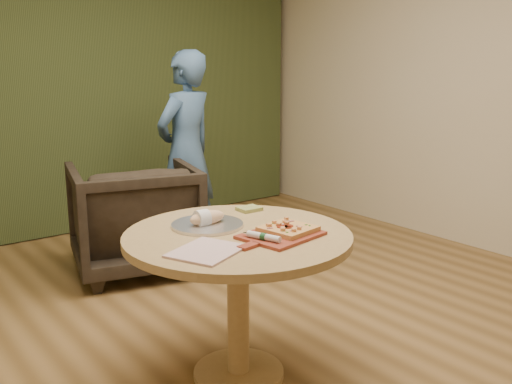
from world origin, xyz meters
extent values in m
cube|color=olive|center=(0.00, 0.00, -0.01)|extent=(5.00, 6.00, 0.02)
cube|color=beige|center=(0.00, 3.01, 1.40)|extent=(5.00, 0.02, 2.80)
cube|color=#2B3819|center=(0.00, 2.90, 1.40)|extent=(4.80, 0.14, 2.78)
cylinder|color=tan|center=(-0.29, -0.07, 0.01)|extent=(0.45, 0.45, 0.03)
cylinder|color=tan|center=(-0.29, -0.07, 0.35)|extent=(0.11, 0.11, 0.68)
cylinder|color=tan|center=(-0.29, -0.07, 0.73)|extent=(1.09, 1.09, 0.04)
cube|color=maroon|center=(-0.16, -0.24, 0.76)|extent=(0.39, 0.34, 0.01)
cube|color=maroon|center=(-0.38, -0.28, 0.76)|extent=(0.11, 0.07, 0.01)
cube|color=tan|center=(-0.11, -0.23, 0.78)|extent=(0.25, 0.25, 0.02)
cylinder|color=maroon|center=(-0.14, -0.22, 0.79)|extent=(0.05, 0.05, 0.00)
cylinder|color=maroon|center=(-0.13, -0.25, 0.79)|extent=(0.04, 0.04, 0.00)
cylinder|color=maroon|center=(-0.10, -0.23, 0.79)|extent=(0.04, 0.04, 0.00)
cube|color=#DC9052|center=(-0.14, -0.31, 0.79)|extent=(0.03, 0.03, 0.01)
cube|color=#DC9052|center=(-0.10, -0.30, 0.79)|extent=(0.02, 0.02, 0.01)
cube|color=#DC9052|center=(-0.17, -0.27, 0.79)|extent=(0.03, 0.03, 0.01)
cube|color=#DC9052|center=(-0.04, -0.14, 0.79)|extent=(0.02, 0.02, 0.01)
cube|color=#DC9052|center=(-0.14, -0.19, 0.79)|extent=(0.03, 0.03, 0.01)
cube|color=#DC9052|center=(-0.09, -0.18, 0.79)|extent=(0.02, 0.02, 0.01)
cube|color=#DC9052|center=(-0.18, -0.18, 0.79)|extent=(0.03, 0.03, 0.01)
cube|color=#DC9052|center=(-0.16, -0.25, 0.79)|extent=(0.02, 0.02, 0.01)
cube|color=#DC9052|center=(-0.13, -0.15, 0.79)|extent=(0.02, 0.02, 0.01)
cube|color=#DC9052|center=(-0.10, -0.20, 0.79)|extent=(0.02, 0.02, 0.01)
cube|color=#316A1C|center=(-0.14, -0.30, 0.79)|extent=(0.01, 0.01, 0.00)
cube|color=#316A1C|center=(-0.03, -0.27, 0.79)|extent=(0.01, 0.01, 0.00)
cube|color=#316A1C|center=(-0.18, -0.28, 0.79)|extent=(0.01, 0.01, 0.00)
cube|color=#316A1C|center=(-0.13, -0.26, 0.79)|extent=(0.01, 0.01, 0.00)
cube|color=#316A1C|center=(-0.16, -0.26, 0.79)|extent=(0.01, 0.01, 0.00)
cube|color=#316A1C|center=(-0.02, -0.29, 0.79)|extent=(0.01, 0.01, 0.00)
cube|color=#316A1C|center=(-0.14, -0.15, 0.79)|extent=(0.01, 0.01, 0.00)
cube|color=#316A1C|center=(-0.18, -0.30, 0.79)|extent=(0.01, 0.01, 0.00)
cube|color=#316A1C|center=(-0.05, -0.17, 0.79)|extent=(0.01, 0.01, 0.00)
cube|color=#97566F|center=(-0.12, -0.20, 0.79)|extent=(0.02, 0.03, 0.00)
cube|color=#97566F|center=(-0.20, -0.21, 0.79)|extent=(0.03, 0.01, 0.00)
cube|color=#97566F|center=(-0.04, -0.18, 0.79)|extent=(0.03, 0.01, 0.00)
cube|color=#97566F|center=(-0.07, -0.27, 0.79)|extent=(0.02, 0.03, 0.00)
cube|color=#97566F|center=(-0.14, -0.25, 0.79)|extent=(0.03, 0.02, 0.00)
cube|color=#97566F|center=(-0.05, -0.17, 0.79)|extent=(0.03, 0.02, 0.00)
cube|color=#97566F|center=(-0.14, -0.30, 0.79)|extent=(0.03, 0.01, 0.00)
cylinder|color=silver|center=(-0.29, -0.27, 0.78)|extent=(0.08, 0.17, 0.03)
cylinder|color=#194C26|center=(-0.29, -0.27, 0.78)|extent=(0.04, 0.03, 0.03)
cube|color=silver|center=(-0.32, -0.18, 0.78)|extent=(0.03, 0.04, 0.00)
cube|color=white|center=(-0.56, -0.22, 0.76)|extent=(0.38, 0.35, 0.01)
cylinder|color=silver|center=(-0.34, 0.11, 0.75)|extent=(0.35, 0.35, 0.01)
cylinder|color=silver|center=(-0.34, 0.11, 0.76)|extent=(0.36, 0.36, 0.02)
ellipsoid|color=#E6BC8C|center=(-0.34, 0.11, 0.79)|extent=(0.19, 0.08, 0.07)
cylinder|color=silver|center=(-0.37, 0.11, 0.79)|extent=(0.06, 0.09, 0.09)
cube|color=olive|center=(0.00, 0.23, 0.76)|extent=(0.12, 0.10, 0.02)
imported|color=black|center=(-0.02, 1.63, 0.45)|extent=(1.06, 1.02, 0.90)
imported|color=#3A5B81|center=(0.57, 1.84, 0.82)|extent=(0.69, 0.55, 1.64)
camera|label=1|loc=(-1.80, -2.19, 1.55)|focal=40.00mm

